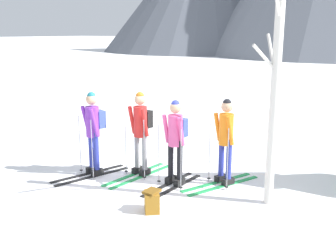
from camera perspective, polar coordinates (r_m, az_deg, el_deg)
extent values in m
plane|color=white|center=(8.26, -2.07, -7.58)|extent=(400.00, 400.00, 0.00)
cube|color=black|center=(8.48, -10.79, -7.19)|extent=(0.62, 1.65, 0.02)
cube|color=black|center=(8.66, -11.49, -6.77)|extent=(0.62, 1.65, 0.02)
cube|color=black|center=(8.50, -10.22, -6.61)|extent=(0.19, 0.28, 0.12)
cylinder|color=#2D389E|center=(8.35, -10.35, -3.63)|extent=(0.11, 0.11, 0.84)
cube|color=black|center=(8.68, -10.92, -6.20)|extent=(0.19, 0.28, 0.12)
cylinder|color=#2D389E|center=(8.54, -11.06, -3.28)|extent=(0.11, 0.11, 0.84)
cylinder|color=purple|center=(8.29, -10.90, 0.64)|extent=(0.28, 0.28, 0.63)
sphere|color=tan|center=(8.20, -11.04, 3.80)|extent=(0.23, 0.23, 0.23)
sphere|color=#1E6B7A|center=(8.19, -11.06, 4.28)|extent=(0.17, 0.17, 0.17)
cylinder|color=purple|center=(8.10, -10.67, 0.48)|extent=(0.14, 0.22, 0.60)
cylinder|color=purple|center=(8.41, -11.84, 0.91)|extent=(0.14, 0.22, 0.60)
cylinder|color=#A5A5AD|center=(8.11, -10.94, -3.51)|extent=(0.02, 0.02, 1.27)
cylinder|color=black|center=(8.29, -10.77, -7.29)|extent=(0.07, 0.07, 0.01)
cylinder|color=#A5A5AD|center=(8.57, -12.65, -2.66)|extent=(0.02, 0.02, 1.27)
cylinder|color=black|center=(8.75, -12.46, -6.27)|extent=(0.07, 0.07, 0.01)
cube|color=#384C99|center=(8.36, -9.88, 1.01)|extent=(0.30, 0.23, 0.36)
cube|color=green|center=(8.35, -3.83, -7.31)|extent=(0.32, 1.78, 0.02)
cube|color=green|center=(8.49, -4.91, -6.96)|extent=(0.32, 1.78, 0.02)
cube|color=black|center=(8.39, -3.37, -6.68)|extent=(0.14, 0.27, 0.12)
cylinder|color=gray|center=(8.24, -3.41, -3.66)|extent=(0.11, 0.11, 0.84)
cube|color=black|center=(8.53, -4.45, -6.34)|extent=(0.14, 0.27, 0.12)
cylinder|color=gray|center=(8.39, -4.50, -3.37)|extent=(0.11, 0.11, 0.84)
cylinder|color=red|center=(8.15, -4.03, 0.65)|extent=(0.28, 0.28, 0.63)
sphere|color=tan|center=(8.06, -4.09, 3.87)|extent=(0.23, 0.23, 0.23)
sphere|color=#B76019|center=(8.05, -4.09, 4.35)|extent=(0.17, 0.17, 0.17)
cylinder|color=red|center=(7.99, -3.40, 0.51)|extent=(0.10, 0.21, 0.60)
cylinder|color=red|center=(8.23, -5.23, 0.87)|extent=(0.10, 0.21, 0.60)
cylinder|color=#A5A5AD|center=(7.98, -3.47, -3.55)|extent=(0.02, 0.02, 1.27)
cylinder|color=black|center=(8.17, -3.41, -7.40)|extent=(0.07, 0.07, 0.01)
cylinder|color=#A5A5AD|center=(8.35, -6.17, -2.83)|extent=(0.02, 0.02, 1.27)
cylinder|color=black|center=(8.53, -6.07, -6.53)|extent=(0.07, 0.07, 0.01)
cube|color=black|center=(8.27, -3.22, 1.06)|extent=(0.28, 0.19, 0.36)
cube|color=black|center=(7.81, 1.24, -8.79)|extent=(0.22, 1.57, 0.02)
cube|color=black|center=(7.93, -0.05, -8.42)|extent=(0.22, 1.57, 0.02)
cube|color=black|center=(7.86, 1.68, -8.10)|extent=(0.13, 0.27, 0.12)
cylinder|color=black|center=(7.70, 1.70, -5.02)|extent=(0.11, 0.11, 0.81)
cube|color=black|center=(7.98, 0.39, -7.74)|extent=(0.13, 0.27, 0.12)
cylinder|color=black|center=(7.83, 0.40, -4.71)|extent=(0.11, 0.11, 0.81)
cylinder|color=#E55193|center=(7.60, 1.06, -0.64)|extent=(0.28, 0.28, 0.61)
sphere|color=tan|center=(7.50, 1.08, 2.67)|extent=(0.22, 0.22, 0.22)
sphere|color=#2D389E|center=(7.49, 1.08, 3.17)|extent=(0.16, 0.16, 0.16)
cylinder|color=#E55193|center=(7.45, 1.90, -0.81)|extent=(0.10, 0.20, 0.58)
cylinder|color=#E55193|center=(7.65, -0.28, -0.40)|extent=(0.10, 0.20, 0.58)
cylinder|color=#A5A5AD|center=(7.45, 1.89, -5.00)|extent=(0.02, 0.02, 1.22)
cylinder|color=black|center=(7.64, 1.86, -8.90)|extent=(0.07, 0.07, 0.01)
cylinder|color=#A5A5AD|center=(7.76, -1.35, -4.23)|extent=(0.02, 0.02, 1.22)
cylinder|color=black|center=(7.95, -1.33, -7.99)|extent=(0.07, 0.07, 0.01)
cube|color=#384C99|center=(7.73, 1.82, -0.18)|extent=(0.27, 0.18, 0.36)
cube|color=green|center=(7.93, 8.14, -8.57)|extent=(0.79, 1.66, 0.02)
cube|color=green|center=(8.08, 7.09, -8.10)|extent=(0.79, 1.66, 0.02)
cube|color=black|center=(7.97, 8.70, -7.94)|extent=(0.20, 0.28, 0.12)
cylinder|color=#2D389E|center=(7.82, 8.81, -4.87)|extent=(0.11, 0.11, 0.82)
cube|color=black|center=(8.12, 7.64, -7.48)|extent=(0.20, 0.28, 0.12)
cylinder|color=#2D389E|center=(7.97, 7.75, -4.47)|extent=(0.11, 0.11, 0.82)
cylinder|color=orange|center=(7.73, 8.42, -0.47)|extent=(0.28, 0.28, 0.61)
sphere|color=tan|center=(7.63, 8.54, 2.81)|extent=(0.22, 0.22, 0.22)
sphere|color=black|center=(7.62, 8.56, 3.30)|extent=(0.17, 0.17, 0.17)
cylinder|color=orange|center=(7.56, 9.00, -0.68)|extent=(0.15, 0.21, 0.58)
cylinder|color=orange|center=(7.82, 7.22, -0.15)|extent=(0.15, 0.21, 0.58)
cylinder|color=#A5A5AD|center=(7.56, 8.64, -4.83)|extent=(0.02, 0.02, 1.23)
cylinder|color=black|center=(7.75, 8.50, -8.71)|extent=(0.07, 0.07, 0.01)
cylinder|color=#A5A5AD|center=(7.95, 6.02, -3.83)|extent=(0.02, 0.02, 1.23)
cylinder|color=black|center=(8.13, 5.93, -7.56)|extent=(0.07, 0.07, 0.01)
cylinder|color=silver|center=(6.82, 15.22, 4.38)|extent=(0.16, 0.16, 3.89)
cylinder|color=silver|center=(6.47, 15.52, 17.16)|extent=(0.11, 0.62, 0.56)
cylinder|color=silver|center=(7.09, 14.65, 10.83)|extent=(0.39, 0.66, 0.52)
cylinder|color=silver|center=(6.66, 13.82, 9.60)|extent=(0.34, 0.37, 0.47)
cube|color=#99661E|center=(6.78, -2.35, -10.93)|extent=(0.39, 0.40, 0.34)
cube|color=brown|center=(6.70, -2.37, -9.45)|extent=(0.22, 0.28, 0.04)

